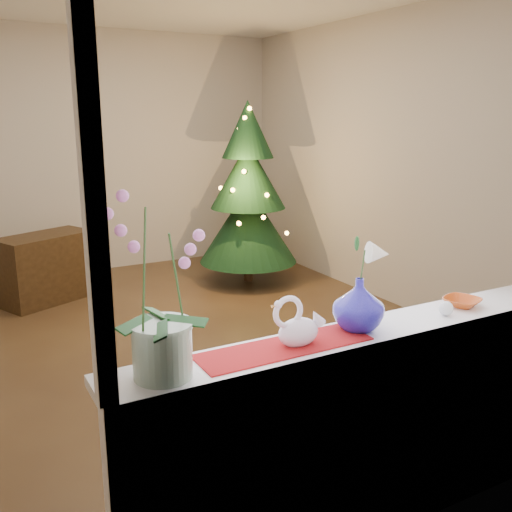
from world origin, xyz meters
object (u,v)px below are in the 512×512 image
Objects in this scene: swan at (299,321)px; amber_dish at (462,303)px; side_table at (47,268)px; blue_vase at (359,300)px; xmas_tree at (248,193)px; paperweight at (446,308)px; orchid_pot at (160,286)px.

swan is 0.91m from amber_dish.
side_table is (-1.25, 3.93, -0.61)m from amber_dish.
xmas_tree is at bearing 68.80° from blue_vase.
xmas_tree is (1.70, 3.62, -0.06)m from swan.
xmas_tree reaches higher than paperweight.
orchid_pot is 0.59m from swan.
blue_vase is 0.29× the size of side_table.
amber_dish reaches higher than side_table.
paperweight is (0.45, -0.05, -0.09)m from blue_vase.
swan is at bearing -109.96° from side_table.
blue_vase reaches higher than amber_dish.
xmas_tree is (0.95, 3.65, 0.01)m from paperweight.
swan is 4.03m from side_table.
paperweight is 0.03× the size of xmas_tree.
orchid_pot reaches higher than swan.
amber_dish is 3.68m from xmas_tree.
swan is (0.54, 0.00, -0.22)m from orchid_pot.
paperweight is 4.18m from side_table.
xmas_tree is at bearing 75.44° from paperweight.
orchid_pot reaches higher than side_table.
paperweight reaches higher than side_table.
blue_vase reaches higher than side_table.
xmas_tree is (1.40, 3.60, -0.08)m from blue_vase.
paperweight is at bearing -99.55° from side_table.
orchid_pot is at bearing -121.77° from xmas_tree.
paperweight reaches higher than amber_dish.
swan reaches higher than side_table.
orchid_pot is 4.07m from side_table.
blue_vase is 3.86m from xmas_tree.
swan is 0.26× the size of side_table.
swan is at bearing 0.52° from orchid_pot.
orchid_pot reaches higher than amber_dish.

